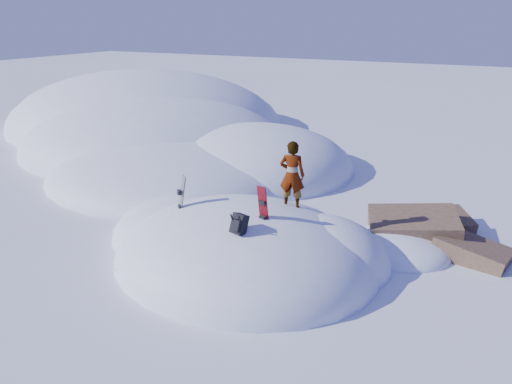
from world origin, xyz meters
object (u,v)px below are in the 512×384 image
at_px(snowboard_red, 263,212).
at_px(backpack, 239,224).
at_px(snowboard_dark, 181,201).
at_px(person, 292,175).

xyz_separation_m(snowboard_red, backpack, (-0.20, -0.84, -0.04)).
xyz_separation_m(snowboard_dark, backpack, (2.23, -0.87, 0.12)).
bearing_deg(person, backpack, 69.97).
height_order(snowboard_red, person, person).
xyz_separation_m(backpack, person, (0.34, 2.20, 0.59)).
height_order(backpack, person, person).
relative_size(backpack, person, 0.31).
distance_m(snowboard_red, snowboard_dark, 2.43).
xyz_separation_m(snowboard_red, person, (0.14, 1.36, 0.55)).
bearing_deg(person, snowboard_red, 72.92).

